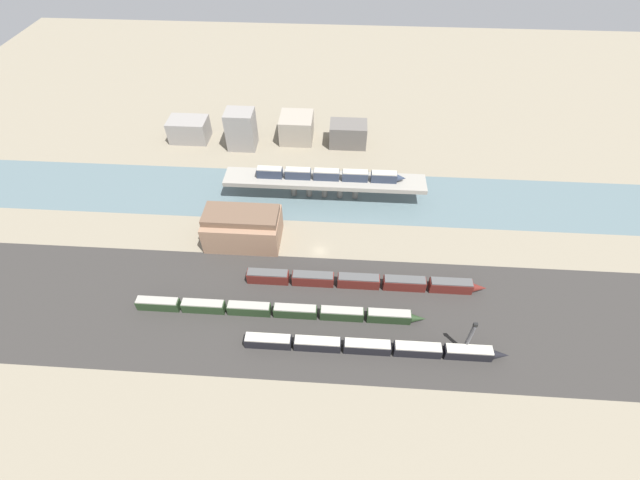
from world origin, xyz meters
The scene contains 14 objects.
ground_plane centered at (0.00, 0.00, 0.00)m, with size 400.00×400.00×0.00m, color gray.
railbed_yard centered at (0.00, -24.00, 0.00)m, with size 280.00×42.00×0.01m, color #33302D.
river_water centered at (0.00, 27.93, 0.00)m, with size 320.00×28.26×0.01m, color slate.
bridge centered at (0.00, 27.93, 6.71)m, with size 72.13×9.59×7.97m.
train_on_bridge centered at (1.83, 27.93, 9.78)m, with size 52.81×3.07×3.69m.
train_yard_near centered at (16.38, -35.02, 1.81)m, with size 69.47×2.97×3.69m.
train_yard_mid centered at (-10.41, -25.05, 1.82)m, with size 82.24×2.80×3.70m.
train_yard_far centered at (14.02, -13.23, 2.01)m, with size 71.48×3.17×4.10m.
warehouse_building centered at (-25.24, 3.73, 5.71)m, with size 24.15×14.38×12.02m.
signal_tower centered at (40.67, -33.36, 6.23)m, with size 1.04×1.04×12.86m.
city_block_far_left centered at (-59.57, 62.07, 4.66)m, with size 16.01×10.60×9.32m, color gray.
city_block_left centered at (-36.06, 58.27, 7.98)m, with size 11.43×9.57×15.95m, color gray.
city_block_center centered at (-14.01, 65.33, 5.32)m, with size 13.61×13.69×10.64m, color gray.
city_block_right centered at (7.89, 62.60, 4.83)m, with size 15.28×10.13×9.67m, color #605B56.
Camera 1 is at (6.12, -93.65, 102.54)m, focal length 24.00 mm.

